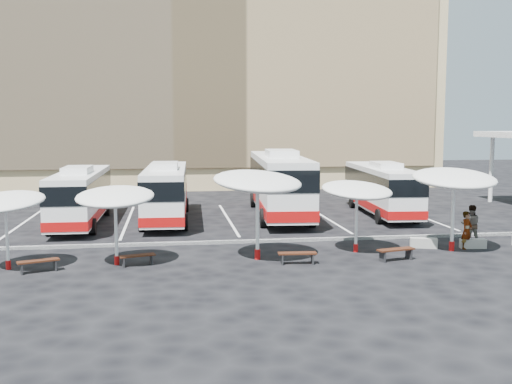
{
  "coord_description": "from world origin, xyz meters",
  "views": [
    {
      "loc": [
        -3.52,
        -27.95,
        5.84
      ],
      "look_at": [
        1.0,
        3.0,
        2.2
      ],
      "focal_mm": 42.0,
      "sensor_mm": 36.0,
      "label": 1
    }
  ],
  "objects": [
    {
      "name": "conc_bench_0",
      "position": [
        8.24,
        -1.83,
        0.23
      ],
      "size": [
        1.3,
        0.78,
        0.46
      ],
      "primitive_type": "cube",
      "rotation": [
        0.0,
        0.0,
        -0.32
      ],
      "color": "gray",
      "rests_on": "ground"
    },
    {
      "name": "sandstone_building",
      "position": [
        0.0,
        31.87,
        12.63
      ],
      "size": [
        42.0,
        18.25,
        29.6
      ],
      "color": "tan",
      "rests_on": "ground"
    },
    {
      "name": "sunshade_3",
      "position": [
        4.8,
        -2.26,
        2.81
      ],
      "size": [
        3.93,
        3.96,
        3.31
      ],
      "rotation": [
        0.0,
        0.0,
        0.28
      ],
      "color": "white",
      "rests_on": "ground"
    },
    {
      "name": "sunshade_4",
      "position": [
        9.23,
        -2.64,
        3.31
      ],
      "size": [
        3.87,
        3.92,
        3.9
      ],
      "rotation": [
        0.0,
        0.0,
        -0.04
      ],
      "color": "white",
      "rests_on": "ground"
    },
    {
      "name": "curb_divider",
      "position": [
        0.0,
        0.5,
        0.07
      ],
      "size": [
        34.0,
        0.25,
        0.15
      ],
      "primitive_type": "cube",
      "color": "black",
      "rests_on": "ground"
    },
    {
      "name": "sunshade_0",
      "position": [
        -9.94,
        -3.36,
        2.72
      ],
      "size": [
        3.95,
        3.98,
        3.2
      ],
      "rotation": [
        0.0,
        0.0,
        -0.36
      ],
      "color": "white",
      "rests_on": "ground"
    },
    {
      "name": "bus_2",
      "position": [
        3.33,
        8.85,
        2.14
      ],
      "size": [
        3.76,
        13.37,
        4.19
      ],
      "rotation": [
        0.0,
        0.0,
        -0.07
      ],
      "color": "white",
      "rests_on": "ground"
    },
    {
      "name": "sunshade_2",
      "position": [
        0.18,
        -3.07,
        3.35
      ],
      "size": [
        4.97,
        4.99,
        3.94
      ],
      "rotation": [
        0.0,
        0.0,
        0.41
      ],
      "color": "white",
      "rests_on": "ground"
    },
    {
      "name": "ground",
      "position": [
        0.0,
        0.0,
        0.0
      ],
      "size": [
        120.0,
        120.0,
        0.0
      ],
      "primitive_type": "plane",
      "color": "black",
      "rests_on": "ground"
    },
    {
      "name": "passenger_0",
      "position": [
        10.09,
        -2.37,
        0.88
      ],
      "size": [
        0.77,
        0.71,
        1.76
      ],
      "primitive_type": "imported",
      "rotation": [
        0.0,
        0.0,
        0.59
      ],
      "color": "black",
      "rests_on": "ground"
    },
    {
      "name": "conc_bench_1",
      "position": [
        10.48,
        -2.26,
        0.22
      ],
      "size": [
        1.21,
        0.54,
        0.44
      ],
      "primitive_type": "cube",
      "rotation": [
        0.0,
        0.0,
        -0.13
      ],
      "color": "gray",
      "rests_on": "ground"
    },
    {
      "name": "bus_3",
      "position": [
        9.81,
        8.26,
        1.74
      ],
      "size": [
        3.04,
        10.86,
        3.4
      ],
      "rotation": [
        0.0,
        0.0,
        -0.07
      ],
      "color": "white",
      "rests_on": "ground"
    },
    {
      "name": "wood_bench_2",
      "position": [
        1.69,
        -4.15,
        0.37
      ],
      "size": [
        1.62,
        0.53,
        0.49
      ],
      "rotation": [
        0.0,
        0.0,
        -0.07
      ],
      "color": "black",
      "rests_on": "ground"
    },
    {
      "name": "bay_lines",
      "position": [
        0.0,
        8.0,
        0.01
      ],
      "size": [
        24.15,
        12.0,
        0.01
      ],
      "color": "white",
      "rests_on": "ground"
    },
    {
      "name": "sunshade_1",
      "position": [
        -5.71,
        -3.21,
        2.83
      ],
      "size": [
        3.6,
        3.63,
        3.33
      ],
      "rotation": [
        0.0,
        0.0,
        -0.14
      ],
      "color": "white",
      "rests_on": "ground"
    },
    {
      "name": "wood_bench_3",
      "position": [
        5.97,
        -4.13,
        0.39
      ],
      "size": [
        1.73,
        0.83,
        0.51
      ],
      "rotation": [
        0.0,
        0.0,
        0.24
      ],
      "color": "black",
      "rests_on": "ground"
    },
    {
      "name": "passenger_1",
      "position": [
        10.88,
        -1.3,
        0.95
      ],
      "size": [
        1.1,
        0.96,
        1.9
      ],
      "primitive_type": "imported",
      "rotation": [
        0.0,
        0.0,
        2.84
      ],
      "color": "black",
      "rests_on": "ground"
    },
    {
      "name": "wood_bench_0",
      "position": [
        -8.65,
        -4.02,
        0.37
      ],
      "size": [
        1.62,
        0.96,
        0.48
      ],
      "rotation": [
        0.0,
        0.0,
        0.37
      ],
      "color": "black",
      "rests_on": "ground"
    },
    {
      "name": "bus_1",
      "position": [
        -3.72,
        7.98,
        1.81
      ],
      "size": [
        2.92,
        11.23,
        3.54
      ],
      "rotation": [
        0.0,
        0.0,
        -0.04
      ],
      "color": "white",
      "rests_on": "ground"
    },
    {
      "name": "bus_0",
      "position": [
        -8.57,
        7.27,
        1.74
      ],
      "size": [
        2.61,
        10.74,
        3.4
      ],
      "rotation": [
        0.0,
        0.0,
        -0.01
      ],
      "color": "white",
      "rests_on": "ground"
    },
    {
      "name": "wood_bench_1",
      "position": [
        -4.87,
        -3.46,
        0.34
      ],
      "size": [
        1.51,
        0.77,
        0.45
      ],
      "rotation": [
        0.0,
        0.0,
        0.27
      ],
      "color": "black",
      "rests_on": "ground"
    }
  ]
}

